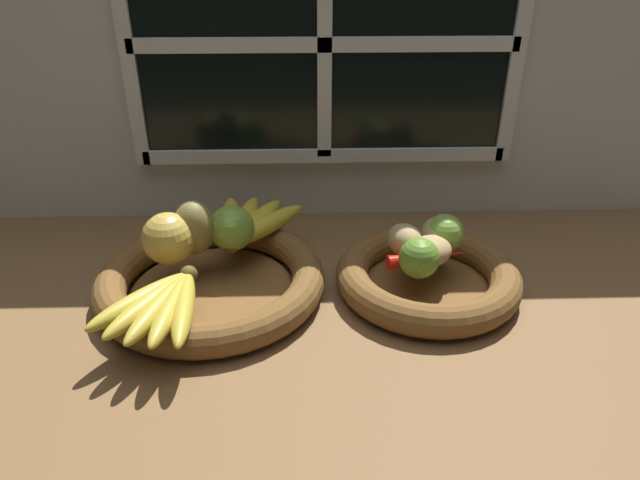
{
  "coord_description": "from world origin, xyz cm",
  "views": [
    {
      "loc": [
        -3.77,
        -69.53,
        47.9
      ],
      "look_at": [
        -1.54,
        1.98,
        8.73
      ],
      "focal_mm": 32.26,
      "sensor_mm": 36.0,
      "label": 1
    }
  ],
  "objects": [
    {
      "name": "ground_plane",
      "position": [
        0.0,
        0.0,
        -1.5
      ],
      "size": [
        140.0,
        90.0,
        3.0
      ],
      "primitive_type": "cube",
      "color": "brown"
    },
    {
      "name": "back_wall",
      "position": [
        0.0,
        29.77,
        27.88
      ],
      "size": [
        140.0,
        4.6,
        55.0
      ],
      "color": "silver",
      "rests_on": "ground_plane"
    },
    {
      "name": "fruit_bowl_left",
      "position": [
        -17.52,
        1.98,
        2.19
      ],
      "size": [
        33.38,
        33.38,
        4.73
      ],
      "color": "brown",
      "rests_on": "ground_plane"
    },
    {
      "name": "fruit_bowl_right",
      "position": [
        14.44,
        1.98,
        2.2
      ],
      "size": [
        27.21,
        27.21,
        4.73
      ],
      "color": "brown",
      "rests_on": "ground_plane"
    },
    {
      "name": "apple_green_back",
      "position": [
        -14.62,
        7.11,
        8.18
      ],
      "size": [
        6.9,
        6.9,
        6.9
      ],
      "primitive_type": "sphere",
      "color": "#7AA338",
      "rests_on": "fruit_bowl_left"
    },
    {
      "name": "apple_golden_left",
      "position": [
        -23.32,
        3.54,
        8.52
      ],
      "size": [
        7.57,
        7.57,
        7.57
      ],
      "primitive_type": "sphere",
      "color": "gold",
      "rests_on": "fruit_bowl_left"
    },
    {
      "name": "pear_brown",
      "position": [
        -20.03,
        6.05,
        8.93
      ],
      "size": [
        8.77,
        8.77,
        8.39
      ],
      "primitive_type": "ellipsoid",
      "rotation": [
        0.0,
        0.0,
        3.95
      ],
      "color": "olive",
      "rests_on": "fruit_bowl_left"
    },
    {
      "name": "banana_bunch_front",
      "position": [
        -21.89,
        -9.46,
        6.06
      ],
      "size": [
        13.9,
        17.18,
        2.67
      ],
      "color": "gold",
      "rests_on": "fruit_bowl_left"
    },
    {
      "name": "banana_bunch_back",
      "position": [
        -12.52,
        12.85,
        6.2
      ],
      "size": [
        14.73,
        17.78,
        2.95
      ],
      "color": "yellow",
      "rests_on": "fruit_bowl_left"
    },
    {
      "name": "potato_back",
      "position": [
        16.26,
        6.0,
        7.2
      ],
      "size": [
        6.27,
        7.38,
        4.95
      ],
      "primitive_type": "ellipsoid",
      "rotation": [
        0.0,
        0.0,
        1.35
      ],
      "color": "tan",
      "rests_on": "fruit_bowl_right"
    },
    {
      "name": "potato_oblong",
      "position": [
        11.15,
        4.54,
        7.1
      ],
      "size": [
        6.83,
        7.55,
        4.73
      ],
      "primitive_type": "ellipsoid",
      "rotation": [
        0.0,
        0.0,
        1.93
      ],
      "color": "tan",
      "rests_on": "fruit_bowl_right"
    },
    {
      "name": "potato_large",
      "position": [
        14.44,
        1.98,
        6.74
      ],
      "size": [
        8.88,
        8.85,
        4.03
      ],
      "primitive_type": "ellipsoid",
      "rotation": [
        0.0,
        0.0,
        0.76
      ],
      "color": "tan",
      "rests_on": "fruit_bowl_right"
    },
    {
      "name": "lime_near",
      "position": [
        12.08,
        -1.56,
        7.59
      ],
      "size": [
        5.73,
        5.73,
        5.73
      ],
      "primitive_type": "sphere",
      "color": "olive",
      "rests_on": "fruit_bowl_right"
    },
    {
      "name": "lime_far",
      "position": [
        17.19,
        5.52,
        7.63
      ],
      "size": [
        5.81,
        5.81,
        5.81
      ],
      "primitive_type": "sphere",
      "color": "#7AAD3D",
      "rests_on": "fruit_bowl_right"
    },
    {
      "name": "chili_pepper",
      "position": [
        14.29,
        1.62,
        5.82
      ],
      "size": [
        12.89,
        5.02,
        2.19
      ],
      "primitive_type": "cone",
      "rotation": [
        0.0,
        1.57,
        0.23
      ],
      "color": "red",
      "rests_on": "fruit_bowl_right"
    }
  ]
}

